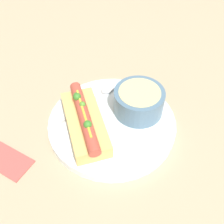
# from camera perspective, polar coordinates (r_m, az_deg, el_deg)

# --- Properties ---
(ground_plane) EXTENTS (4.00, 4.00, 0.00)m
(ground_plane) POSITION_cam_1_polar(r_m,az_deg,el_deg) (0.60, 0.00, -3.08)
(ground_plane) COLOR tan
(dinner_plate) EXTENTS (0.28, 0.28, 0.02)m
(dinner_plate) POSITION_cam_1_polar(r_m,az_deg,el_deg) (0.59, 0.00, -2.48)
(dinner_plate) COLOR white
(dinner_plate) RESTS_ON ground_plane
(hot_dog) EXTENTS (0.19, 0.08, 0.06)m
(hot_dog) POSITION_cam_1_polar(r_m,az_deg,el_deg) (0.56, -6.00, -1.91)
(hot_dog) COLOR #DBAD60
(hot_dog) RESTS_ON dinner_plate
(soup_bowl) EXTENTS (0.11, 0.11, 0.06)m
(soup_bowl) POSITION_cam_1_polar(r_m,az_deg,el_deg) (0.59, 5.86, 2.50)
(soup_bowl) COLOR slate
(soup_bowl) RESTS_ON dinner_plate
(spoon) EXTENTS (0.09, 0.17, 0.01)m
(spoon) POSITION_cam_1_polar(r_m,az_deg,el_deg) (0.64, -2.64, 3.81)
(spoon) COLOR #B7B7BC
(spoon) RESTS_ON dinner_plate
(napkin) EXTENTS (0.11, 0.11, 0.01)m
(napkin) POSITION_cam_1_polar(r_m,az_deg,el_deg) (0.58, -21.85, -9.72)
(napkin) COLOR #E04C47
(napkin) RESTS_ON ground_plane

